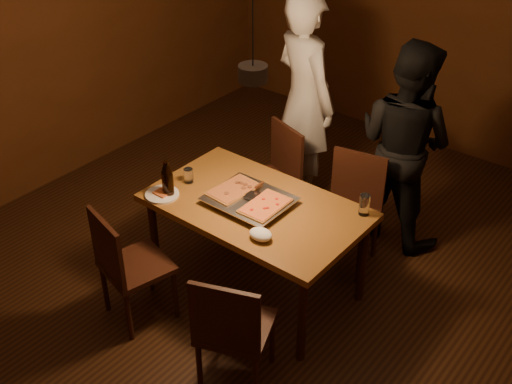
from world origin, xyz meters
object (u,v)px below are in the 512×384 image
Objects in this scene: dining_table at (256,213)px; plate_slice at (162,194)px; chair_near_right at (231,324)px; beer_bottle_b at (168,179)px; beer_bottle_a at (166,178)px; pendant_lamp at (253,72)px; chair_far_right at (352,200)px; diner_white at (304,100)px; chair_far_left at (276,168)px; diner_dark at (404,144)px; chair_near_left at (124,259)px; pizza_tray at (249,201)px.

dining_table is 6.24× the size of plate_slice.
beer_bottle_b is at bearing 130.89° from chair_near_right.
beer_bottle_a is 1.09m from pendant_lamp.
chair_near_right is 1.98× the size of beer_bottle_b.
chair_far_right is 0.26× the size of diner_white.
diner_dark is at bearing -129.74° from chair_far_left.
beer_bottle_a is (-0.92, -1.03, 0.34)m from chair_far_right.
chair_near_left is at bearing -82.67° from beer_bottle_b.
diner_dark is at bearing 57.05° from plate_slice.
diner_white is (-0.83, 0.52, 0.40)m from chair_far_right.
dining_table is 0.95m from chair_near_left.
beer_bottle_a is at bearing -162.02° from pendant_lamp.
chair_far_right is 1.57m from chair_near_right.
diner_white reaches higher than dining_table.
chair_far_right reaches higher than pizza_tray.
dining_table is at bearing 98.16° from chair_near_right.
chair_near_left is 0.54m from plate_slice.
beer_bottle_b is at bearing 38.51° from chair_far_right.
dining_table is at bearing 78.19° from diner_dark.
dining_table is 3.04× the size of chair_far_right.
plate_slice is (-0.19, -1.08, 0.22)m from chair_far_left.
dining_table is at bearing 117.16° from pendant_lamp.
diner_white is 1.66m from pendant_lamp.
chair_near_right is at bearing -59.84° from pendant_lamp.
beer_bottle_a is at bearing 78.66° from plate_slice.
chair_far_right is at bearing 85.49° from diner_dark.
chair_near_right is (0.47, -0.82, -0.14)m from dining_table.
beer_bottle_b is at bearing 65.29° from diner_dark.
diner_dark is (0.85, 0.52, 0.30)m from chair_far_left.
diner_dark is (1.04, 1.60, 0.08)m from plate_slice.
chair_far_right is 2.05× the size of plate_slice.
diner_white reaches higher than pizza_tray.
chair_far_right is 1.76m from chair_near_left.
plate_slice is (-1.06, 0.49, 0.22)m from chair_near_right.
chair_far_left is at bearing 119.40° from diner_white.
chair_near_right is at bearing -62.87° from pizza_tray.
pendant_lamp is at bearing 59.20° from chair_far_right.
chair_near_left is 0.63m from beer_bottle_b.
plate_slice is 1.91m from diner_dark.
chair_far_right is 1.41m from beer_bottle_b.
pendant_lamp reaches higher than beer_bottle_b.
diner_white is at bearing 87.79° from beer_bottle_b.
pizza_tray is (0.36, -0.78, 0.24)m from chair_far_left.
plate_slice is at bearing -139.31° from beer_bottle_b.
chair_near_left is 0.93× the size of pizza_tray.
chair_near_left reaches higher than pizza_tray.
chair_far_left is (-0.40, 0.76, -0.14)m from dining_table.
chair_near_left is 0.94× the size of chair_near_right.
plate_slice is (-0.04, -0.03, -0.13)m from beer_bottle_b.
beer_bottle_b reaches higher than chair_near_left.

